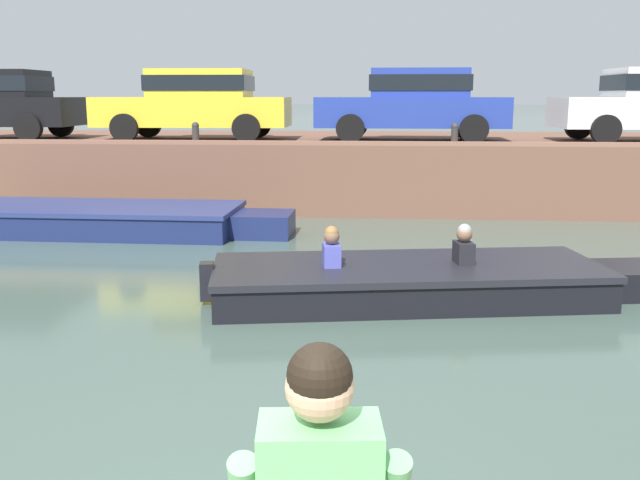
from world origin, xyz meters
TOP-DOWN VIEW (x-y plane):
  - ground_plane at (0.00, 5.84)m, footprint 400.00×400.00m
  - far_quay_wall at (0.00, 14.68)m, footprint 60.00×6.00m
  - far_wall_coping at (0.00, 11.80)m, footprint 60.00×0.24m
  - boat_moored_west_navy at (-4.02, 9.78)m, footprint 6.23×1.98m
  - motorboat_passing at (1.39, 5.93)m, footprint 5.71×2.44m
  - car_left_inner_yellow at (-3.24, 13.37)m, footprint 4.27×2.01m
  - car_centre_blue at (1.58, 13.36)m, footprint 4.13×2.02m
  - mooring_bollard_mid at (-2.91, 11.93)m, footprint 0.15×0.15m
  - mooring_bollard_east at (2.33, 11.93)m, footprint 0.15×0.15m

SIDE VIEW (x-z plane):
  - ground_plane at x=0.00m, z-range 0.00..0.00m
  - motorboat_passing at x=1.39m, z-range -0.24..0.68m
  - boat_moored_west_navy at x=-4.02m, z-range 0.00..0.49m
  - far_quay_wall at x=0.00m, z-range 0.00..1.46m
  - far_wall_coping at x=0.00m, z-range 1.46..1.54m
  - mooring_bollard_mid at x=-2.91m, z-range 1.48..1.92m
  - mooring_bollard_east at x=2.33m, z-range 1.48..1.92m
  - car_centre_blue at x=1.58m, z-range 1.54..3.08m
  - car_left_inner_yellow at x=-3.24m, z-range 1.54..3.08m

